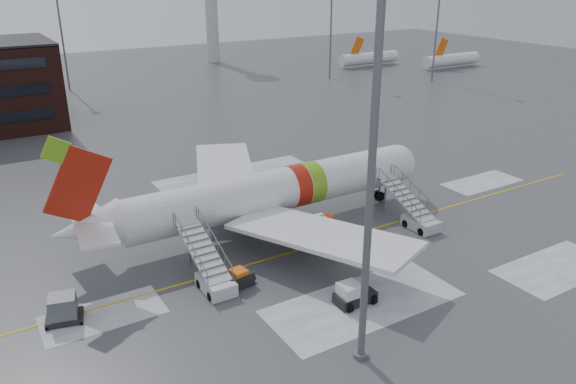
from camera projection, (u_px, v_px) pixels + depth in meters
ground at (346, 230)px, 50.16m from camera, size 260.00×260.00×0.00m
airliner at (267, 193)px, 49.34m from camera, size 35.03×32.97×11.18m
airstair_fwd at (415, 215)px, 50.68m from camera, size 2.05×7.70×3.48m
airstair_aft at (211, 273)px, 41.00m from camera, size 2.05×7.70×3.48m
pushback_tug at (353, 295)px, 38.99m from camera, size 2.89×2.20×1.63m
uld_container at (63, 310)px, 36.96m from camera, size 2.69×2.24×1.92m
baggage_tractor at (239, 279)px, 41.15m from camera, size 2.73×1.51×1.38m
light_mast_near at (375, 118)px, 28.40m from camera, size 1.20×1.20×28.76m
light_mast_far_ne at (331, 10)px, 114.45m from camera, size 1.20×1.20×24.25m
light_mast_far_n at (59, 15)px, 103.01m from camera, size 1.20×1.20×24.25m
light_mast_far_e at (438, 11)px, 111.07m from camera, size 1.20×1.20×24.25m
distant_aircraft at (396, 68)px, 131.07m from camera, size 35.00×18.00×8.00m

